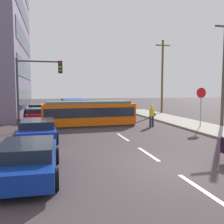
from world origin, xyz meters
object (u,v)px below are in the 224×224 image
at_px(streetcar_tram, 88,113).
at_px(utility_pole_near, 224,71).
at_px(parked_sedan_near, 28,159).
at_px(traffic_light_mast, 36,80).
at_px(parked_sedan_mid, 38,129).
at_px(city_bus, 74,106).
at_px(stop_sign, 201,99).
at_px(pedestrian_crossing, 152,115).
at_px(parked_sedan_furthest, 37,109).
at_px(parked_sedan_far, 38,114).
at_px(utility_pole_mid, 162,76).

relative_size(streetcar_tram, utility_pole_near, 0.89).
xyz_separation_m(parked_sedan_near, traffic_light_mast, (-0.18, 9.10, 2.88)).
height_order(streetcar_tram, parked_sedan_mid, streetcar_tram).
bearing_deg(city_bus, traffic_light_mast, -109.25).
xyz_separation_m(streetcar_tram, stop_sign, (7.88, -3.38, 1.18)).
relative_size(parked_sedan_mid, traffic_light_mast, 0.92).
bearing_deg(stop_sign, pedestrian_crossing, 153.03).
bearing_deg(parked_sedan_furthest, streetcar_tram, -66.21).
bearing_deg(parked_sedan_mid, streetcar_tram, 53.75).
distance_m(city_bus, parked_sedan_near, 19.16).
bearing_deg(parked_sedan_near, stop_sign, 33.39).
xyz_separation_m(streetcar_tram, parked_sedan_furthest, (-4.43, 10.04, -0.39)).
xyz_separation_m(parked_sedan_mid, traffic_light_mast, (-0.20, 3.05, 2.88)).
distance_m(parked_sedan_mid, parked_sedan_far, 8.89).
bearing_deg(utility_pole_near, stop_sign, -169.96).
relative_size(parked_sedan_far, stop_sign, 1.40).
height_order(parked_sedan_near, parked_sedan_mid, same).
xyz_separation_m(city_bus, stop_sign, (8.26, -11.30, 1.14)).
bearing_deg(stop_sign, streetcar_tram, 156.76).
height_order(pedestrian_crossing, traffic_light_mast, traffic_light_mast).
bearing_deg(parked_sedan_furthest, parked_sedan_near, -87.81).
distance_m(parked_sedan_far, traffic_light_mast, 6.50).
height_order(stop_sign, traffic_light_mast, traffic_light_mast).
distance_m(parked_sedan_mid, utility_pole_mid, 18.98).
xyz_separation_m(parked_sedan_furthest, utility_pole_mid, (14.45, -2.33, 3.89)).
bearing_deg(traffic_light_mast, city_bus, 70.75).
bearing_deg(parked_sedan_far, stop_sign, -31.58).
height_order(parked_sedan_near, utility_pole_mid, utility_pole_mid).
xyz_separation_m(parked_sedan_far, stop_sign, (11.95, -7.34, 1.57)).
relative_size(parked_sedan_mid, utility_pole_mid, 0.53).
relative_size(pedestrian_crossing, parked_sedan_mid, 0.36).
bearing_deg(parked_sedan_far, parked_sedan_mid, -86.96).
bearing_deg(pedestrian_crossing, utility_pole_near, -13.05).
bearing_deg(utility_pole_mid, parked_sedan_near, -126.16).
distance_m(city_bus, stop_sign, 14.04).
distance_m(streetcar_tram, traffic_light_mast, 4.91).
distance_m(parked_sedan_near, traffic_light_mast, 9.55).
bearing_deg(streetcar_tram, traffic_light_mast, -153.94).
relative_size(parked_sedan_far, utility_pole_near, 0.49).
relative_size(city_bus, utility_pole_near, 0.74).
height_order(traffic_light_mast, utility_pole_near, utility_pole_near).
relative_size(parked_sedan_near, utility_pole_mid, 0.50).
height_order(parked_sedan_mid, traffic_light_mast, traffic_light_mast).
bearing_deg(parked_sedan_mid, pedestrian_crossing, 20.81).
height_order(parked_sedan_furthest, traffic_light_mast, traffic_light_mast).
xyz_separation_m(parked_sedan_far, traffic_light_mast, (0.27, -5.82, 2.88)).
bearing_deg(traffic_light_mast, parked_sedan_mid, -86.29).
distance_m(streetcar_tram, utility_pole_near, 10.97).
xyz_separation_m(stop_sign, traffic_light_mast, (-11.68, 1.52, 1.31)).
bearing_deg(city_bus, pedestrian_crossing, -62.31).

